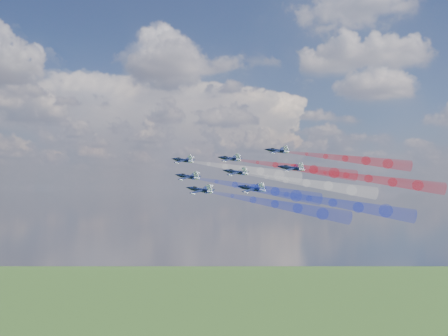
# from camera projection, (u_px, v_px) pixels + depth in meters

# --- Properties ---
(jet_lead) EXTENTS (14.14, 13.63, 6.93)m
(jet_lead) POSITION_uv_depth(u_px,v_px,m) (183.00, 160.00, 193.09)
(jet_lead) COLOR black
(trail_lead) EXTENTS (39.00, 26.52, 10.65)m
(trail_lead) POSITION_uv_depth(u_px,v_px,m) (242.00, 169.00, 176.84)
(trail_lead) COLOR white
(jet_inner_left) EXTENTS (14.14, 13.63, 6.93)m
(jet_inner_left) POSITION_uv_depth(u_px,v_px,m) (188.00, 177.00, 175.21)
(jet_inner_left) COLOR black
(trail_inner_left) EXTENTS (39.00, 26.52, 10.65)m
(trail_inner_left) POSITION_uv_depth(u_px,v_px,m) (254.00, 188.00, 158.97)
(trail_inner_left) COLOR #1729CB
(jet_inner_right) EXTENTS (14.14, 13.63, 6.93)m
(jet_inner_right) POSITION_uv_depth(u_px,v_px,m) (230.00, 159.00, 192.08)
(jet_inner_right) COLOR black
(trail_inner_right) EXTENTS (39.00, 26.52, 10.65)m
(trail_inner_right) POSITION_uv_depth(u_px,v_px,m) (294.00, 167.00, 175.84)
(trail_inner_right) COLOR red
(jet_outer_left) EXTENTS (14.14, 13.63, 6.93)m
(jet_outer_left) POSITION_uv_depth(u_px,v_px,m) (200.00, 190.00, 160.70)
(jet_outer_left) COLOR black
(trail_outer_left) EXTENTS (39.00, 26.52, 10.65)m
(trail_outer_left) POSITION_uv_depth(u_px,v_px,m) (275.00, 204.00, 144.46)
(trail_outer_left) COLOR #1729CB
(jet_center_third) EXTENTS (14.14, 13.63, 6.93)m
(jet_center_third) POSITION_uv_depth(u_px,v_px,m) (236.00, 172.00, 176.74)
(jet_center_third) COLOR black
(trail_center_third) EXTENTS (39.00, 26.52, 10.65)m
(trail_center_third) POSITION_uv_depth(u_px,v_px,m) (307.00, 183.00, 160.50)
(trail_center_third) COLOR white
(jet_outer_right) EXTENTS (14.14, 13.63, 6.93)m
(jet_outer_right) POSITION_uv_depth(u_px,v_px,m) (277.00, 151.00, 193.43)
(jet_outer_right) COLOR black
(trail_outer_right) EXTENTS (39.00, 26.52, 10.65)m
(trail_outer_right) POSITION_uv_depth(u_px,v_px,m) (345.00, 158.00, 177.19)
(trail_outer_right) COLOR red
(jet_rear_left) EXTENTS (14.14, 13.63, 6.93)m
(jet_rear_left) POSITION_uv_depth(u_px,v_px,m) (252.00, 188.00, 158.93)
(jet_rear_left) COLOR black
(trail_rear_left) EXTENTS (39.00, 26.52, 10.65)m
(trail_rear_left) POSITION_uv_depth(u_px,v_px,m) (333.00, 202.00, 142.69)
(trail_rear_left) COLOR #1729CB
(jet_rear_right) EXTENTS (14.14, 13.63, 6.93)m
(jet_rear_right) POSITION_uv_depth(u_px,v_px,m) (291.00, 168.00, 174.57)
(jet_rear_right) COLOR black
(trail_rear_right) EXTENTS (39.00, 26.52, 10.65)m
(trail_rear_right) POSITION_uv_depth(u_px,v_px,m) (369.00, 179.00, 158.32)
(trail_rear_right) COLOR red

